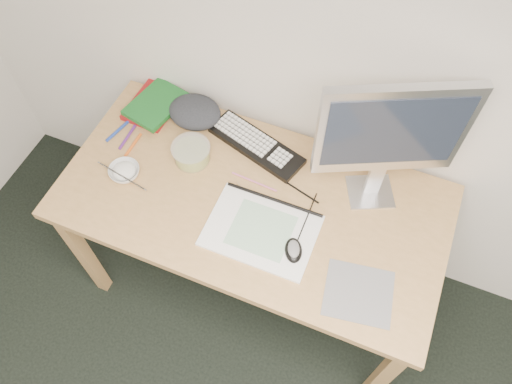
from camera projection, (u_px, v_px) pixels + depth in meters
desk at (252, 211)px, 1.86m from camera, size 1.40×0.70×0.75m
mousepad at (359, 293)px, 1.61m from camera, size 0.25×0.23×0.00m
sketchpad at (261, 231)px, 1.72m from camera, size 0.38×0.27×0.01m
keyboard at (256, 145)px, 1.91m from camera, size 0.41×0.23×0.02m
monitor at (391, 134)px, 1.52m from camera, size 0.43×0.23×0.54m
mouse at (294, 249)px, 1.66m from camera, size 0.09×0.11×0.03m
rice_bowl at (125, 172)px, 1.84m from camera, size 0.13×0.13×0.04m
chopsticks at (122, 176)px, 1.80m from camera, size 0.22×0.06×0.02m
fruit_tub at (192, 153)px, 1.86m from camera, size 0.18×0.18×0.07m
book_red at (153, 105)px, 2.02m from camera, size 0.18×0.23×0.02m
book_green at (156, 104)px, 1.99m from camera, size 0.21×0.26×0.02m
cloth_lump at (195, 112)px, 1.97m from camera, size 0.20×0.18×0.07m
pencil_pink at (254, 182)px, 1.83m from camera, size 0.18×0.02×0.01m
pencil_tan at (252, 200)px, 1.79m from camera, size 0.16×0.10×0.01m
pencil_black at (299, 190)px, 1.81m from camera, size 0.17×0.05×0.01m
marker_blue at (118, 130)px, 1.96m from camera, size 0.04×0.13×0.01m
marker_orange at (133, 145)px, 1.92m from camera, size 0.01×0.12×0.01m
marker_purple at (127, 137)px, 1.94m from camera, size 0.01×0.12×0.01m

